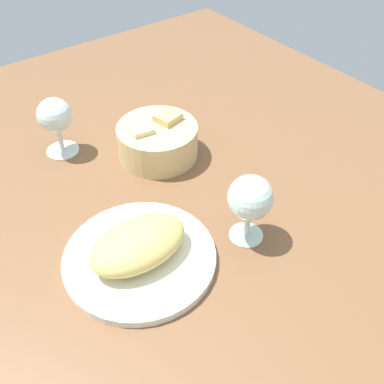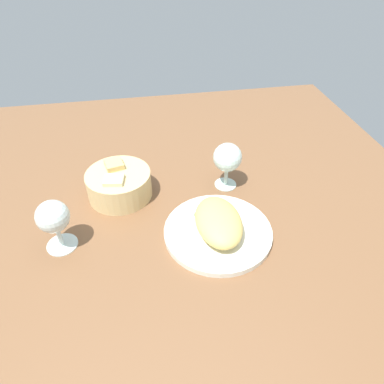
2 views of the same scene
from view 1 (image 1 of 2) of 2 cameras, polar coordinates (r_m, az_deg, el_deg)
The scene contains 7 objects.
ground_plane at distance 84.13cm, azimuth -5.94°, elevation -2.21°, with size 140.00×140.00×2.00cm, color brown.
plate at distance 74.21cm, azimuth -6.60°, elevation -8.24°, with size 24.70×24.70×1.40cm, color white.
omelette at distance 71.70cm, azimuth -6.80°, elevation -6.55°, with size 16.32×10.33×5.23cm, color #D8BD65.
lettuce_garnish at distance 76.24cm, azimuth -4.14°, elevation -4.71°, with size 4.49×4.49×1.27cm, color #397C32.
bread_basket at distance 92.75cm, azimuth -4.37°, elevation 6.54°, with size 16.30×16.30×8.31cm.
wine_glass_near at distance 72.38cm, azimuth 7.35°, elevation -0.95°, with size 7.44×7.44×12.66cm.
wine_glass_far at distance 94.95cm, azimuth -16.85°, elevation 8.90°, with size 7.02×7.02×12.34cm.
Camera 1 is at (-28.92, -52.97, 57.62)cm, focal length 42.33 mm.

